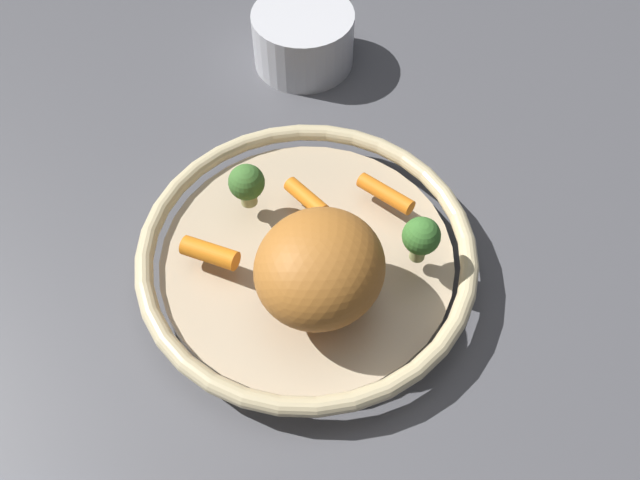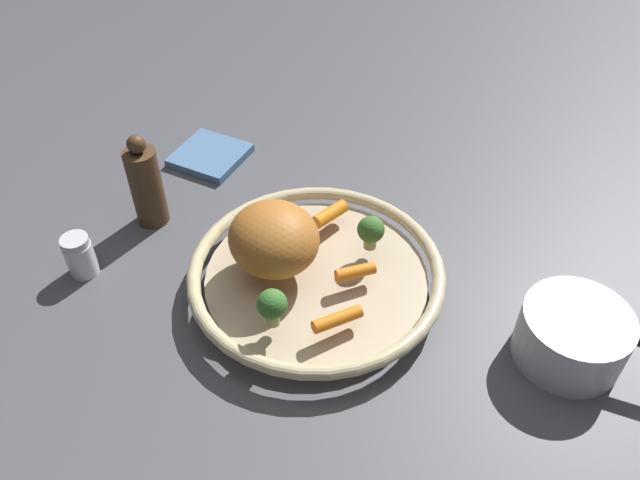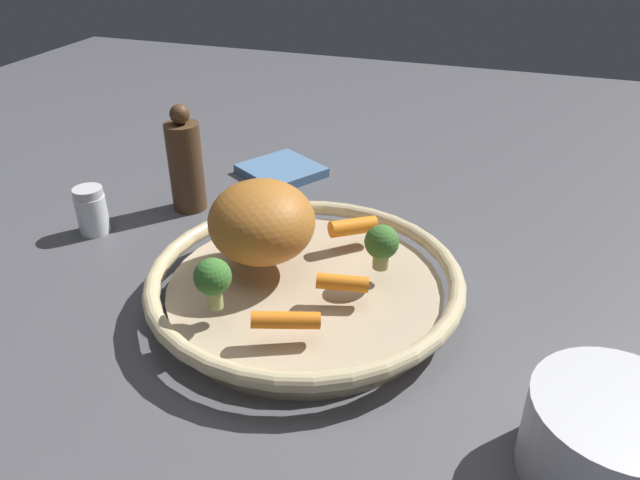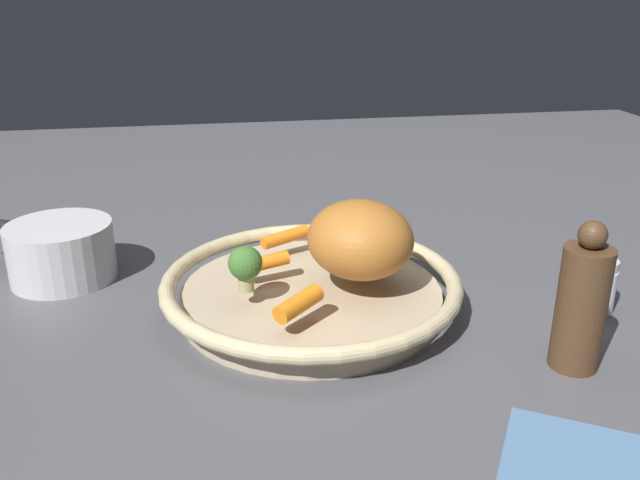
{
  "view_description": "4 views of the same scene",
  "coord_description": "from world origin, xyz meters",
  "px_view_note": "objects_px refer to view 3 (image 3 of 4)",
  "views": [
    {
      "loc": [
        -0.32,
        0.14,
        0.56
      ],
      "look_at": [
        -0.02,
        -0.01,
        0.07
      ],
      "focal_mm": 36.12,
      "sensor_mm": 36.0,
      "label": 1
    },
    {
      "loc": [
        -0.05,
        -0.57,
        0.63
      ],
      "look_at": [
        0.01,
        0.03,
        0.06
      ],
      "focal_mm": 35.46,
      "sensor_mm": 36.0,
      "label": 2
    },
    {
      "loc": [
        0.19,
        -0.5,
        0.39
      ],
      "look_at": [
        0.02,
        0.0,
        0.08
      ],
      "focal_mm": 34.16,
      "sensor_mm": 36.0,
      "label": 3
    },
    {
      "loc": [
        0.11,
        0.67,
        0.35
      ],
      "look_at": [
        -0.01,
        -0.01,
        0.08
      ],
      "focal_mm": 37.3,
      "sensor_mm": 36.0,
      "label": 4
    }
  ],
  "objects_px": {
    "baby_carrot_near_rim": "(342,283)",
    "dish_towel": "(281,171)",
    "pepper_mill": "(186,164)",
    "saucepan": "(613,441)",
    "broccoli_floret_small": "(213,279)",
    "salt_shaker": "(92,211)",
    "baby_carrot_center": "(286,320)",
    "baby_carrot_left": "(353,227)",
    "serving_bowl": "(305,285)",
    "roast_chicken_piece": "(262,221)",
    "broccoli_floret_edge": "(382,244)"
  },
  "relations": [
    {
      "from": "baby_carrot_near_rim",
      "to": "dish_towel",
      "type": "distance_m",
      "value": 0.39
    },
    {
      "from": "broccoli_floret_small",
      "to": "baby_carrot_center",
      "type": "bearing_deg",
      "value": -5.54
    },
    {
      "from": "saucepan",
      "to": "dish_towel",
      "type": "relative_size",
      "value": 1.85
    },
    {
      "from": "roast_chicken_piece",
      "to": "baby_carrot_left",
      "type": "height_order",
      "value": "roast_chicken_piece"
    },
    {
      "from": "saucepan",
      "to": "pepper_mill",
      "type": "bearing_deg",
      "value": 150.52
    },
    {
      "from": "roast_chicken_piece",
      "to": "dish_towel",
      "type": "bearing_deg",
      "value": 108.64
    },
    {
      "from": "salt_shaker",
      "to": "pepper_mill",
      "type": "relative_size",
      "value": 0.42
    },
    {
      "from": "roast_chicken_piece",
      "to": "saucepan",
      "type": "relative_size",
      "value": 0.6
    },
    {
      "from": "roast_chicken_piece",
      "to": "baby_carrot_center",
      "type": "bearing_deg",
      "value": -57.48
    },
    {
      "from": "serving_bowl",
      "to": "broccoli_floret_small",
      "type": "distance_m",
      "value": 0.12
    },
    {
      "from": "baby_carrot_left",
      "to": "baby_carrot_near_rim",
      "type": "relative_size",
      "value": 1.08
    },
    {
      "from": "serving_bowl",
      "to": "roast_chicken_piece",
      "type": "xyz_separation_m",
      "value": [
        -0.05,
        0.01,
        0.06
      ]
    },
    {
      "from": "baby_carrot_left",
      "to": "salt_shaker",
      "type": "bearing_deg",
      "value": -175.12
    },
    {
      "from": "baby_carrot_near_rim",
      "to": "broccoli_floret_small",
      "type": "relative_size",
      "value": 0.99
    },
    {
      "from": "baby_carrot_left",
      "to": "broccoli_floret_small",
      "type": "height_order",
      "value": "broccoli_floret_small"
    },
    {
      "from": "broccoli_floret_small",
      "to": "saucepan",
      "type": "relative_size",
      "value": 0.26
    },
    {
      "from": "baby_carrot_left",
      "to": "saucepan",
      "type": "distance_m",
      "value": 0.35
    },
    {
      "from": "serving_bowl",
      "to": "broccoli_floret_edge",
      "type": "xyz_separation_m",
      "value": [
        0.07,
        0.03,
        0.05
      ]
    },
    {
      "from": "baby_carrot_near_rim",
      "to": "pepper_mill",
      "type": "distance_m",
      "value": 0.33
    },
    {
      "from": "salt_shaker",
      "to": "dish_towel",
      "type": "xyz_separation_m",
      "value": [
        0.16,
        0.25,
        -0.02
      ]
    },
    {
      "from": "baby_carrot_left",
      "to": "serving_bowl",
      "type": "bearing_deg",
      "value": -106.74
    },
    {
      "from": "broccoli_floret_small",
      "to": "dish_towel",
      "type": "height_order",
      "value": "broccoli_floret_small"
    },
    {
      "from": "broccoli_floret_edge",
      "to": "pepper_mill",
      "type": "relative_size",
      "value": 0.33
    },
    {
      "from": "roast_chicken_piece",
      "to": "baby_carrot_near_rim",
      "type": "bearing_deg",
      "value": -18.77
    },
    {
      "from": "baby_carrot_center",
      "to": "baby_carrot_left",
      "type": "bearing_deg",
      "value": 86.92
    },
    {
      "from": "broccoli_floret_small",
      "to": "saucepan",
      "type": "height_order",
      "value": "broccoli_floret_small"
    },
    {
      "from": "baby_carrot_center",
      "to": "pepper_mill",
      "type": "bearing_deg",
      "value": 133.84
    },
    {
      "from": "pepper_mill",
      "to": "saucepan",
      "type": "bearing_deg",
      "value": -29.48
    },
    {
      "from": "roast_chicken_piece",
      "to": "baby_carrot_left",
      "type": "xyz_separation_m",
      "value": [
        0.08,
        0.08,
        -0.03
      ]
    },
    {
      "from": "serving_bowl",
      "to": "broccoli_floret_small",
      "type": "bearing_deg",
      "value": -123.17
    },
    {
      "from": "serving_bowl",
      "to": "broccoli_floret_small",
      "type": "relative_size",
      "value": 6.39
    },
    {
      "from": "saucepan",
      "to": "baby_carrot_left",
      "type": "bearing_deg",
      "value": 139.94
    },
    {
      "from": "serving_bowl",
      "to": "baby_carrot_left",
      "type": "bearing_deg",
      "value": 73.26
    },
    {
      "from": "baby_carrot_left",
      "to": "broccoli_floret_edge",
      "type": "xyz_separation_m",
      "value": [
        0.05,
        -0.06,
        0.02
      ]
    },
    {
      "from": "roast_chicken_piece",
      "to": "saucepan",
      "type": "height_order",
      "value": "roast_chicken_piece"
    },
    {
      "from": "baby_carrot_near_rim",
      "to": "saucepan",
      "type": "distance_m",
      "value": 0.27
    },
    {
      "from": "baby_carrot_center",
      "to": "broccoli_floret_small",
      "type": "height_order",
      "value": "broccoli_floret_small"
    },
    {
      "from": "salt_shaker",
      "to": "baby_carrot_center",
      "type": "bearing_deg",
      "value": -25.28
    },
    {
      "from": "baby_carrot_near_rim",
      "to": "broccoli_floret_edge",
      "type": "bearing_deg",
      "value": 63.14
    },
    {
      "from": "roast_chicken_piece",
      "to": "baby_carrot_center",
      "type": "height_order",
      "value": "roast_chicken_piece"
    },
    {
      "from": "roast_chicken_piece",
      "to": "broccoli_floret_small",
      "type": "xyz_separation_m",
      "value": [
        -0.01,
        -0.1,
        -0.01
      ]
    },
    {
      "from": "baby_carrot_left",
      "to": "salt_shaker",
      "type": "relative_size",
      "value": 0.9
    },
    {
      "from": "broccoli_floret_edge",
      "to": "broccoli_floret_small",
      "type": "relative_size",
      "value": 0.94
    },
    {
      "from": "serving_bowl",
      "to": "baby_carrot_near_rim",
      "type": "height_order",
      "value": "baby_carrot_near_rim"
    },
    {
      "from": "roast_chicken_piece",
      "to": "dish_towel",
      "type": "height_order",
      "value": "roast_chicken_piece"
    },
    {
      "from": "baby_carrot_center",
      "to": "salt_shaker",
      "type": "distance_m",
      "value": 0.37
    },
    {
      "from": "serving_bowl",
      "to": "baby_carrot_center",
      "type": "xyz_separation_m",
      "value": [
        0.02,
        -0.1,
        0.03
      ]
    },
    {
      "from": "baby_carrot_center",
      "to": "pepper_mill",
      "type": "relative_size",
      "value": 0.42
    },
    {
      "from": "broccoli_floret_edge",
      "to": "dish_towel",
      "type": "relative_size",
      "value": 0.46
    },
    {
      "from": "salt_shaker",
      "to": "saucepan",
      "type": "relative_size",
      "value": 0.31
    }
  ]
}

